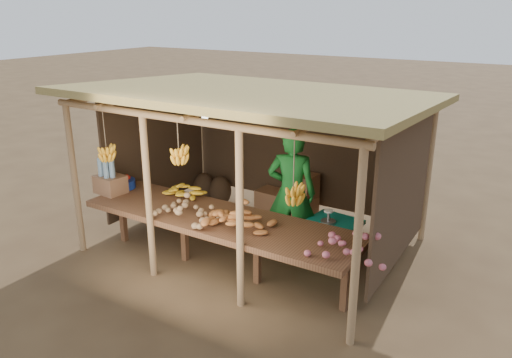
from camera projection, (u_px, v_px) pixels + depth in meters
The scene contains 13 objects.
ground at pixel (256, 244), 7.60m from camera, with size 60.00×60.00×0.00m, color brown.
stall_structure at pixel (252, 122), 6.92m from camera, with size 4.70×3.50×2.43m.
counter at pixel (219, 221), 6.60m from camera, with size 3.90×1.05×0.80m.
potato_heap at pixel (187, 205), 6.49m from camera, with size 0.85×0.51×0.36m, color #98754E, non-canonical shape.
sweet_potato_heap at pixel (235, 215), 6.18m from camera, with size 0.90×0.54×0.35m, color #B6682E, non-canonical shape.
onion_heap at pixel (352, 242), 5.46m from camera, with size 0.85×0.51×0.36m, color #CC6371, non-canonical shape.
banana_pile at pixel (184, 185), 7.26m from camera, with size 0.59×0.35×0.35m, color yellow, non-canonical shape.
tomato_basin at pixel (123, 183), 7.61m from camera, with size 0.37×0.37×0.19m.
bottle_box at pixel (110, 180), 7.37m from camera, with size 0.45×0.37×0.53m.
vendor at pixel (291, 193), 7.02m from camera, with size 0.69×0.45×1.88m, color #197026.
tarp_crate at pixel (333, 240), 6.98m from camera, with size 0.74×0.66×0.81m.
carton_stack at pixel (291, 198), 8.48m from camera, with size 1.10×0.47×0.80m.
burlap_sacks at pixel (212, 187), 9.33m from camera, with size 0.79×0.41×0.56m.
Camera 1 is at (3.58, -5.86, 3.41)m, focal length 35.00 mm.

